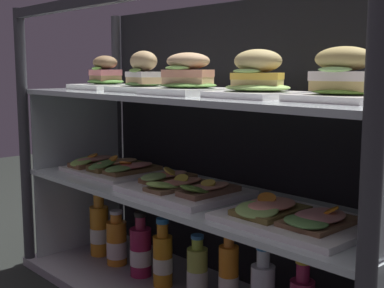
{
  "coord_description": "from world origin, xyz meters",
  "views": [
    {
      "loc": [
        1.08,
        -0.99,
        0.71
      ],
      "look_at": [
        0.0,
        0.0,
        0.5
      ],
      "focal_mm": 48.81,
      "sensor_mm": 36.0,
      "label": 1
    }
  ],
  "objects_px": {
    "plated_roll_sandwich_near_left_corner": "(105,78)",
    "juice_bottle_tucked_behind": "(142,251)",
    "juice_bottle_back_right": "(99,229)",
    "open_sandwich_tray_near_right_corner": "(183,187)",
    "juice_bottle_near_post": "(116,243)",
    "juice_bottle_front_fourth": "(229,279)",
    "plated_roll_sandwich_far_right": "(257,80)",
    "plated_roll_sandwich_near_right_corner": "(343,81)",
    "plated_roll_sandwich_right_of_center": "(143,76)",
    "juice_bottle_front_left_end": "(163,259)",
    "juice_bottle_front_right_end": "(197,273)",
    "open_sandwich_tray_center": "(114,167)",
    "plated_roll_sandwich_mid_left": "(188,79)",
    "open_sandwich_tray_far_right": "(293,217)"
  },
  "relations": [
    {
      "from": "plated_roll_sandwich_near_left_corner",
      "to": "juice_bottle_tucked_behind",
      "type": "relative_size",
      "value": 0.92
    },
    {
      "from": "juice_bottle_back_right",
      "to": "juice_bottle_tucked_behind",
      "type": "distance_m",
      "value": 0.26
    },
    {
      "from": "open_sandwich_tray_near_right_corner",
      "to": "juice_bottle_near_post",
      "type": "bearing_deg",
      "value": 176.04
    },
    {
      "from": "juice_bottle_tucked_behind",
      "to": "juice_bottle_front_fourth",
      "type": "height_order",
      "value": "juice_bottle_front_fourth"
    },
    {
      "from": "plated_roll_sandwich_far_right",
      "to": "plated_roll_sandwich_near_right_corner",
      "type": "relative_size",
      "value": 1.04
    },
    {
      "from": "plated_roll_sandwich_right_of_center",
      "to": "juice_bottle_tucked_behind",
      "type": "relative_size",
      "value": 0.83
    },
    {
      "from": "plated_roll_sandwich_near_left_corner",
      "to": "juice_bottle_tucked_behind",
      "type": "height_order",
      "value": "plated_roll_sandwich_near_left_corner"
    },
    {
      "from": "plated_roll_sandwich_far_right",
      "to": "juice_bottle_front_left_end",
      "type": "xyz_separation_m",
      "value": [
        -0.37,
        0.0,
        -0.56
      ]
    },
    {
      "from": "plated_roll_sandwich_far_right",
      "to": "plated_roll_sandwich_right_of_center",
      "type": "bearing_deg",
      "value": -179.99
    },
    {
      "from": "juice_bottle_tucked_behind",
      "to": "juice_bottle_front_right_end",
      "type": "xyz_separation_m",
      "value": [
        0.25,
        0.02,
        -0.01
      ]
    },
    {
      "from": "plated_roll_sandwich_near_left_corner",
      "to": "plated_roll_sandwich_right_of_center",
      "type": "height_order",
      "value": "plated_roll_sandwich_right_of_center"
    },
    {
      "from": "juice_bottle_front_fourth",
      "to": "open_sandwich_tray_center",
      "type": "bearing_deg",
      "value": -177.2
    },
    {
      "from": "open_sandwich_tray_center",
      "to": "plated_roll_sandwich_right_of_center",
      "type": "bearing_deg",
      "value": -0.31
    },
    {
      "from": "open_sandwich_tray_center",
      "to": "open_sandwich_tray_near_right_corner",
      "type": "height_order",
      "value": "same"
    },
    {
      "from": "juice_bottle_tucked_behind",
      "to": "plated_roll_sandwich_near_right_corner",
      "type": "bearing_deg",
      "value": 0.59
    },
    {
      "from": "plated_roll_sandwich_near_right_corner",
      "to": "juice_bottle_front_right_end",
      "type": "xyz_separation_m",
      "value": [
        -0.47,
        0.01,
        -0.58
      ]
    },
    {
      "from": "plated_roll_sandwich_far_right",
      "to": "juice_bottle_near_post",
      "type": "bearing_deg",
      "value": -179.86
    },
    {
      "from": "juice_bottle_tucked_behind",
      "to": "juice_bottle_front_fourth",
      "type": "relative_size",
      "value": 0.9
    },
    {
      "from": "plated_roll_sandwich_near_left_corner",
      "to": "plated_roll_sandwich_mid_left",
      "type": "xyz_separation_m",
      "value": [
        0.47,
        -0.04,
        0.0
      ]
    },
    {
      "from": "open_sandwich_tray_center",
      "to": "juice_bottle_front_fourth",
      "type": "relative_size",
      "value": 1.42
    },
    {
      "from": "plated_roll_sandwich_right_of_center",
      "to": "juice_bottle_front_fourth",
      "type": "relative_size",
      "value": 0.74
    },
    {
      "from": "plated_roll_sandwich_mid_left",
      "to": "juice_bottle_front_right_end",
      "type": "distance_m",
      "value": 0.57
    },
    {
      "from": "plated_roll_sandwich_near_left_corner",
      "to": "plated_roll_sandwich_near_right_corner",
      "type": "height_order",
      "value": "plated_roll_sandwich_near_right_corner"
    },
    {
      "from": "plated_roll_sandwich_near_left_corner",
      "to": "juice_bottle_back_right",
      "type": "relative_size",
      "value": 0.83
    },
    {
      "from": "plated_roll_sandwich_right_of_center",
      "to": "juice_bottle_back_right",
      "type": "relative_size",
      "value": 0.75
    },
    {
      "from": "plated_roll_sandwich_right_of_center",
      "to": "juice_bottle_near_post",
      "type": "distance_m",
      "value": 0.61
    },
    {
      "from": "plated_roll_sandwich_mid_left",
      "to": "plated_roll_sandwich_far_right",
      "type": "xyz_separation_m",
      "value": [
        0.23,
        0.02,
        0.0
      ]
    },
    {
      "from": "plated_roll_sandwich_near_left_corner",
      "to": "plated_roll_sandwich_right_of_center",
      "type": "distance_m",
      "value": 0.24
    },
    {
      "from": "plated_roll_sandwich_near_right_corner",
      "to": "juice_bottle_front_left_end",
      "type": "height_order",
      "value": "plated_roll_sandwich_near_right_corner"
    },
    {
      "from": "plated_roll_sandwich_mid_left",
      "to": "juice_bottle_front_fourth",
      "type": "bearing_deg",
      "value": 22.14
    },
    {
      "from": "plated_roll_sandwich_right_of_center",
      "to": "juice_bottle_back_right",
      "type": "height_order",
      "value": "plated_roll_sandwich_right_of_center"
    },
    {
      "from": "plated_roll_sandwich_right_of_center",
      "to": "juice_bottle_near_post",
      "type": "relative_size",
      "value": 0.92
    },
    {
      "from": "plated_roll_sandwich_mid_left",
      "to": "open_sandwich_tray_near_right_corner",
      "type": "relative_size",
      "value": 0.6
    },
    {
      "from": "plated_roll_sandwich_near_left_corner",
      "to": "plated_roll_sandwich_near_right_corner",
      "type": "xyz_separation_m",
      "value": [
        0.93,
        -0.01,
        0.01
      ]
    },
    {
      "from": "juice_bottle_tucked_behind",
      "to": "open_sandwich_tray_center",
      "type": "bearing_deg",
      "value": -177.77
    },
    {
      "from": "plated_roll_sandwich_near_left_corner",
      "to": "plated_roll_sandwich_near_right_corner",
      "type": "relative_size",
      "value": 1.03
    },
    {
      "from": "plated_roll_sandwich_near_right_corner",
      "to": "juice_bottle_front_right_end",
      "type": "bearing_deg",
      "value": 178.86
    },
    {
      "from": "plated_roll_sandwich_near_right_corner",
      "to": "juice_bottle_tucked_behind",
      "type": "distance_m",
      "value": 0.92
    },
    {
      "from": "plated_roll_sandwich_near_left_corner",
      "to": "plated_roll_sandwich_mid_left",
      "type": "bearing_deg",
      "value": -5.01
    },
    {
      "from": "open_sandwich_tray_near_right_corner",
      "to": "juice_bottle_front_left_end",
      "type": "distance_m",
      "value": 0.29
    },
    {
      "from": "plated_roll_sandwich_far_right",
      "to": "open_sandwich_tray_far_right",
      "type": "distance_m",
      "value": 0.34
    },
    {
      "from": "open_sandwich_tray_center",
      "to": "juice_bottle_near_post",
      "type": "height_order",
      "value": "open_sandwich_tray_center"
    },
    {
      "from": "plated_roll_sandwich_near_left_corner",
      "to": "open_sandwich_tray_far_right",
      "type": "relative_size",
      "value": 0.58
    },
    {
      "from": "juice_bottle_front_left_end",
      "to": "juice_bottle_near_post",
      "type": "bearing_deg",
      "value": -179.3
    },
    {
      "from": "plated_roll_sandwich_near_left_corner",
      "to": "open_sandwich_tray_center",
      "type": "bearing_deg",
      "value": -15.79
    },
    {
      "from": "open_sandwich_tray_near_right_corner",
      "to": "juice_bottle_near_post",
      "type": "xyz_separation_m",
      "value": [
        -0.38,
        0.03,
        -0.27
      ]
    },
    {
      "from": "juice_bottle_tucked_behind",
      "to": "juice_bottle_front_right_end",
      "type": "distance_m",
      "value": 0.25
    },
    {
      "from": "plated_roll_sandwich_right_of_center",
      "to": "juice_bottle_near_post",
      "type": "xyz_separation_m",
      "value": [
        -0.17,
        -0.0,
        -0.58
      ]
    },
    {
      "from": "juice_bottle_front_fourth",
      "to": "plated_roll_sandwich_near_right_corner",
      "type": "bearing_deg",
      "value": -2.06
    },
    {
      "from": "plated_roll_sandwich_near_right_corner",
      "to": "open_sandwich_tray_near_right_corner",
      "type": "distance_m",
      "value": 0.57
    }
  ]
}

